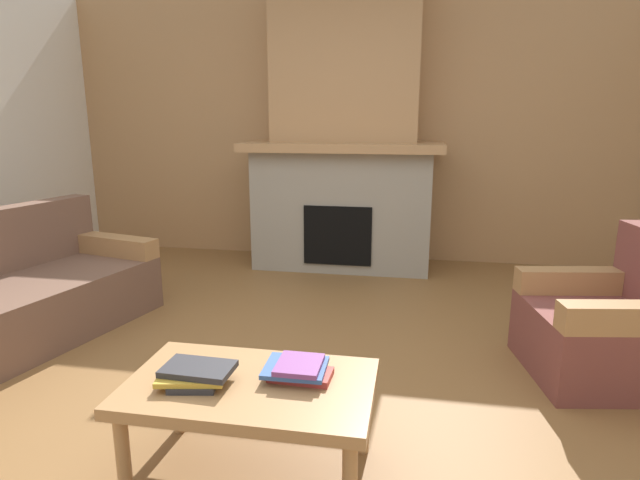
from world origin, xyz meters
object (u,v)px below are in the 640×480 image
fireplace (344,149)px  coffee_table (250,394)px  couch (14,298)px  armchair (608,327)px

fireplace → coffee_table: bearing=-88.7°
fireplace → couch: size_ratio=1.39×
fireplace → armchair: bearing=-48.6°
coffee_table → couch: bearing=152.1°
fireplace → armchair: fireplace is taller
armchair → coffee_table: 2.13m
fireplace → coffee_table: 3.38m
fireplace → coffee_table: size_ratio=2.70×
couch → coffee_table: size_ratio=1.94×
armchair → coffee_table: bearing=-145.3°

